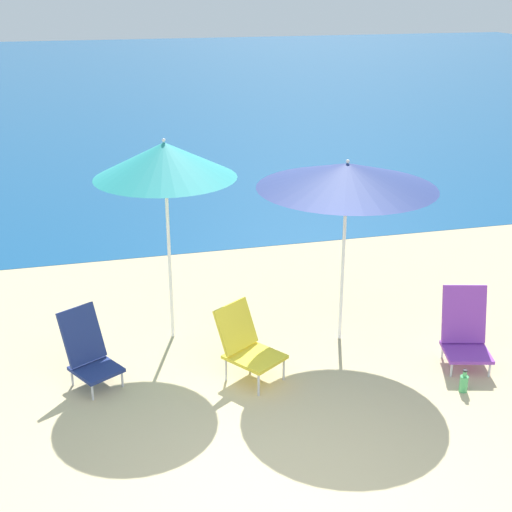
{
  "coord_description": "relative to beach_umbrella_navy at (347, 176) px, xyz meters",
  "views": [
    {
      "loc": [
        -1.37,
        -4.39,
        3.86
      ],
      "look_at": [
        0.42,
        2.67,
        1.0
      ],
      "focal_mm": 50.0,
      "sensor_mm": 36.0,
      "label": 1
    }
  ],
  "objects": [
    {
      "name": "beach_chair_purple",
      "position": [
        1.09,
        -0.82,
        -1.55
      ],
      "size": [
        0.59,
        0.66,
        0.82
      ],
      "rotation": [
        0.0,
        0.0,
        -0.26
      ],
      "color": "silver",
      "rests_on": "ground"
    },
    {
      "name": "beach_umbrella_teal",
      "position": [
        -1.84,
        0.52,
        0.15
      ],
      "size": [
        1.52,
        1.52,
        2.3
      ],
      "color": "white",
      "rests_on": "ground"
    },
    {
      "name": "beach_umbrella_navy",
      "position": [
        0.0,
        0.0,
        0.0
      ],
      "size": [
        1.92,
        1.92,
        2.09
      ],
      "color": "white",
      "rests_on": "ground"
    },
    {
      "name": "water_bottle",
      "position": [
        0.8,
        -1.37,
        -1.82
      ],
      "size": [
        0.08,
        0.08,
        0.24
      ],
      "color": "#4CB266",
      "rests_on": "ground"
    },
    {
      "name": "sea_water",
      "position": [
        -1.34,
        23.08,
        -1.91
      ],
      "size": [
        60.0,
        40.0,
        0.01
      ],
      "color": "navy",
      "rests_on": "ground"
    },
    {
      "name": "beach_chair_yellow",
      "position": [
        -1.23,
        -0.55,
        -1.53
      ],
      "size": [
        0.73,
        0.77,
        0.76
      ],
      "rotation": [
        0.0,
        0.0,
        0.6
      ],
      "color": "silver",
      "rests_on": "ground"
    },
    {
      "name": "ground_plane",
      "position": [
        -1.34,
        -2.41,
        -1.91
      ],
      "size": [
        60.0,
        60.0,
        0.0
      ],
      "primitive_type": "plane",
      "color": "#C6B284"
    },
    {
      "name": "beach_chair_navy",
      "position": [
        -2.79,
        -0.26,
        -1.56
      ],
      "size": [
        0.63,
        0.69,
        0.77
      ],
      "rotation": [
        0.0,
        0.0,
        0.52
      ],
      "color": "silver",
      "rests_on": "ground"
    }
  ]
}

